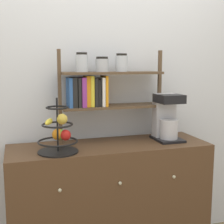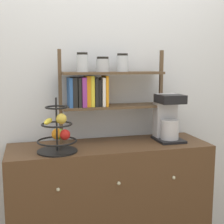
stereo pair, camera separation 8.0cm
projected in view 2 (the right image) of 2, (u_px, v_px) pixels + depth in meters
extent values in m
cube|color=silver|center=(101.00, 88.00, 2.45)|extent=(7.00, 0.05, 2.60)
cube|color=#4C331E|center=(110.00, 205.00, 2.31)|extent=(1.44, 0.46, 0.91)
sphere|color=#B2AD8C|center=(58.00, 190.00, 1.94)|extent=(0.02, 0.02, 0.02)
sphere|color=#B2AD8C|center=(119.00, 183.00, 2.05)|extent=(0.02, 0.02, 0.02)
sphere|color=#B2AD8C|center=(174.00, 178.00, 2.15)|extent=(0.02, 0.02, 0.02)
cube|color=black|center=(168.00, 139.00, 2.36)|extent=(0.19, 0.24, 0.02)
cube|color=#B7B7BC|center=(165.00, 115.00, 2.39)|extent=(0.16, 0.10, 0.33)
cylinder|color=#B7B7BC|center=(170.00, 129.00, 2.32)|extent=(0.13, 0.13, 0.15)
cube|color=black|center=(170.00, 99.00, 2.30)|extent=(0.18, 0.19, 0.06)
cylinder|color=black|center=(57.00, 151.00, 2.06)|extent=(0.27, 0.27, 0.01)
cylinder|color=black|center=(57.00, 124.00, 2.03)|extent=(0.01, 0.01, 0.35)
torus|color=black|center=(57.00, 141.00, 2.05)|extent=(0.26, 0.26, 0.01)
torus|color=black|center=(57.00, 124.00, 2.03)|extent=(0.20, 0.20, 0.01)
torus|color=black|center=(56.00, 107.00, 2.01)|extent=(0.14, 0.14, 0.01)
sphere|color=red|center=(65.00, 135.00, 2.07)|extent=(0.07, 0.07, 0.07)
sphere|color=#6BAD33|center=(60.00, 134.00, 2.09)|extent=(0.07, 0.07, 0.07)
sphere|color=orange|center=(57.00, 134.00, 2.08)|extent=(0.08, 0.08, 0.08)
ellipsoid|color=yellow|center=(48.00, 121.00, 2.02)|extent=(0.08, 0.15, 0.04)
sphere|color=gold|center=(61.00, 119.00, 2.03)|extent=(0.07, 0.07, 0.07)
cube|color=brown|center=(60.00, 97.00, 2.23)|extent=(0.02, 0.02, 0.68)
cube|color=brown|center=(161.00, 94.00, 2.43)|extent=(0.02, 0.02, 0.68)
cube|color=brown|center=(113.00, 106.00, 2.35)|extent=(0.75, 0.20, 0.02)
cube|color=brown|center=(113.00, 73.00, 2.31)|extent=(0.75, 0.20, 0.02)
cube|color=#2D599E|center=(70.00, 92.00, 2.25)|extent=(0.02, 0.16, 0.21)
cube|color=black|center=(74.00, 92.00, 2.25)|extent=(0.03, 0.15, 0.21)
cube|color=black|center=(78.00, 92.00, 2.26)|extent=(0.02, 0.16, 0.21)
cube|color=#8C338C|center=(83.00, 92.00, 2.27)|extent=(0.03, 0.16, 0.21)
cube|color=orange|center=(87.00, 91.00, 2.28)|extent=(0.03, 0.13, 0.22)
cube|color=yellow|center=(91.00, 91.00, 2.29)|extent=(0.03, 0.13, 0.22)
cube|color=black|center=(95.00, 92.00, 2.29)|extent=(0.02, 0.14, 0.21)
cube|color=black|center=(99.00, 93.00, 2.30)|extent=(0.02, 0.12, 0.19)
cube|color=white|center=(102.00, 92.00, 2.31)|extent=(0.02, 0.16, 0.21)
cube|color=orange|center=(105.00, 91.00, 2.31)|extent=(0.02, 0.16, 0.22)
cylinder|color=silver|center=(82.00, 63.00, 2.24)|extent=(0.09, 0.09, 0.12)
cylinder|color=black|center=(82.00, 54.00, 2.23)|extent=(0.08, 0.08, 0.02)
cylinder|color=#ADB2B7|center=(103.00, 65.00, 2.28)|extent=(0.10, 0.10, 0.09)
cylinder|color=black|center=(103.00, 58.00, 2.27)|extent=(0.09, 0.09, 0.02)
cylinder|color=silver|center=(122.00, 64.00, 2.32)|extent=(0.09, 0.09, 0.12)
cylinder|color=black|center=(122.00, 55.00, 2.31)|extent=(0.08, 0.08, 0.02)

